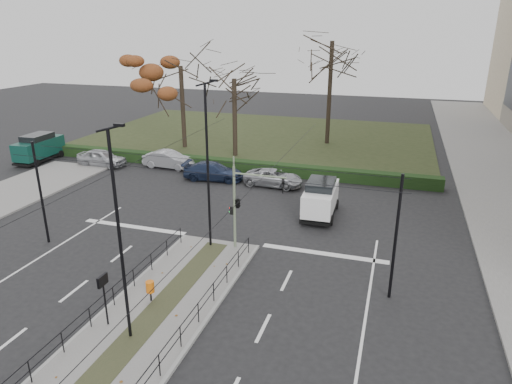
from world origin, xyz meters
TOP-DOWN VIEW (x-y plane):
  - ground at (0.00, 0.00)m, footprint 140.00×140.00m
  - median_island at (0.00, -2.50)m, footprint 4.40×15.00m
  - sidewalk_east at (18.00, 22.00)m, footprint 8.00×90.00m
  - park at (-6.00, 32.00)m, footprint 38.00×26.00m
  - hedge at (-6.00, 18.60)m, footprint 38.00×1.00m
  - median_railing at (0.00, -2.60)m, footprint 4.14×13.24m
  - catenary at (0.00, 1.62)m, footprint 20.00×34.00m
  - traffic_light at (1.36, 4.50)m, footprint 3.20×1.80m
  - litter_bin at (-0.67, -1.79)m, footprint 0.38×0.38m
  - info_panel at (-1.51, -3.88)m, footprint 0.13×0.60m
  - streetlamp_median_near at (-0.15, -4.28)m, footprint 0.72×0.15m
  - streetlamp_median_far at (-0.29, 4.25)m, footprint 0.77×0.16m
  - parked_car_first at (-16.09, 16.39)m, footprint 4.51×1.83m
  - parked_car_second at (-10.01, 17.68)m, footprint 4.68×1.78m
  - parked_car_third at (-4.92, 15.74)m, footprint 5.11×2.47m
  - parked_car_fourth at (0.19, 15.79)m, footprint 4.74×2.32m
  - white_van at (4.78, 10.84)m, footprint 2.19×4.59m
  - green_van at (-22.59, 16.03)m, footprint 2.25×5.22m
  - rust_tree at (-11.93, 24.77)m, footprint 9.09×9.09m
  - bare_tree_center at (1.98, 30.92)m, footprint 7.21×7.21m
  - bare_tree_near at (-5.74, 23.22)m, footprint 6.08×6.08m

SIDE VIEW (x-z plane):
  - ground at x=0.00m, z-range 0.00..0.00m
  - park at x=-6.00m, z-range 0.00..0.10m
  - median_island at x=0.00m, z-range 0.00..0.14m
  - sidewalk_east at x=18.00m, z-range 0.00..0.14m
  - hedge at x=-6.00m, z-range 0.00..1.00m
  - parked_car_fourth at x=0.19m, z-range 0.00..1.30m
  - parked_car_third at x=-4.92m, z-range 0.00..1.44m
  - parked_car_second at x=-10.01m, z-range 0.00..1.53m
  - parked_car_first at x=-16.09m, z-range 0.00..1.53m
  - litter_bin at x=-0.67m, z-range 0.35..1.32m
  - median_railing at x=0.00m, z-range 0.52..1.44m
  - white_van at x=4.78m, z-range 0.05..2.48m
  - green_van at x=-22.59m, z-range 0.05..2.61m
  - info_panel at x=-1.51m, z-range 0.80..3.10m
  - traffic_light at x=1.36m, z-range 0.53..5.23m
  - catenary at x=0.00m, z-range 0.42..6.42m
  - streetlamp_median_near at x=-0.15m, z-range 0.21..8.84m
  - streetlamp_median_far at x=-0.29m, z-range 0.22..9.45m
  - bare_tree_near at x=-5.74m, z-range 2.01..11.70m
  - rust_tree at x=-11.93m, z-range 2.89..13.65m
  - bare_tree_center at x=1.98m, z-range 2.86..16.82m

